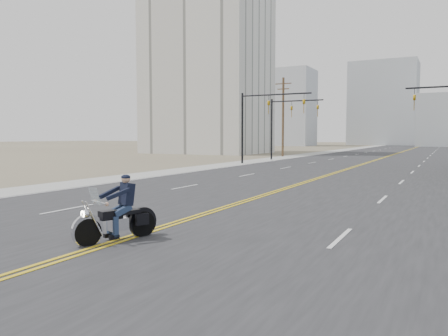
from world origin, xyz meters
TOP-DOWN VIEW (x-y plane):
  - ground_plane at (0.00, 0.00)m, footprint 400.00×400.00m
  - road at (0.00, 70.00)m, footprint 20.00×200.00m
  - sidewalk_left at (-11.50, 70.00)m, footprint 3.00×200.00m
  - traffic_mast_left at (-8.98, 32.00)m, footprint 7.10×0.26m
  - traffic_mast_far at (-9.31, 40.00)m, footprint 6.10×0.26m
  - utility_pole_left at (-12.50, 48.00)m, footprint 2.20×0.30m
  - apartment_block at (-28.00, 55.00)m, footprint 18.00×14.00m
  - haze_bldg_a at (-35.00, 115.00)m, footprint 14.00×12.00m
  - haze_bldg_d at (-12.00, 140.00)m, footprint 20.00×15.00m
  - haze_bldg_f at (-50.00, 130.00)m, footprint 12.00×12.00m
  - motorcyclist at (-0.09, 1.05)m, footprint 1.65×2.39m

SIDE VIEW (x-z plane):
  - ground_plane at x=0.00m, z-range 0.00..0.00m
  - road at x=0.00m, z-range 0.00..0.01m
  - sidewalk_left at x=-11.50m, z-range 0.00..0.01m
  - motorcyclist at x=-0.09m, z-range 0.00..1.72m
  - traffic_mast_far at x=-9.31m, z-range 1.37..8.37m
  - traffic_mast_left at x=-8.98m, z-range 1.44..8.44m
  - utility_pole_left at x=-12.50m, z-range 0.23..10.73m
  - haze_bldg_f at x=-50.00m, z-range 0.00..16.00m
  - haze_bldg_a at x=-35.00m, z-range 0.00..22.00m
  - haze_bldg_d at x=-12.00m, z-range 0.00..26.00m
  - apartment_block at x=-28.00m, z-range 0.00..30.00m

